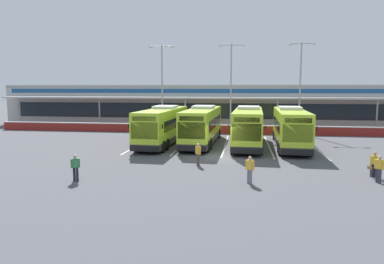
{
  "coord_description": "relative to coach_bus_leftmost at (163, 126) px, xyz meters",
  "views": [
    {
      "loc": [
        1.64,
        -28.0,
        5.55
      ],
      "look_at": [
        -2.87,
        3.0,
        1.6
      ],
      "focal_mm": 32.64,
      "sensor_mm": 36.0,
      "label": 1
    }
  ],
  "objects": [
    {
      "name": "bay_stripe_west",
      "position": [
        1.97,
        0.32,
        -1.78
      ],
      "size": [
        0.14,
        13.0,
        0.01
      ],
      "primitive_type": "cube",
      "color": "silver",
      "rests_on": "ground"
    },
    {
      "name": "coach_bus_right_centre",
      "position": [
        12.31,
        0.14,
        0.0
      ],
      "size": [
        3.22,
        12.23,
        3.78
      ],
      "color": "#B7DB2D",
      "rests_on": "ground"
    },
    {
      "name": "lamp_post_west",
      "position": [
        -2.59,
        10.87,
        4.5
      ],
      "size": [
        3.24,
        0.28,
        11.0
      ],
      "color": "#9E9EA3",
      "rests_on": "ground"
    },
    {
      "name": "coach_bus_centre",
      "position": [
        8.36,
        0.18,
        0.0
      ],
      "size": [
        3.22,
        12.23,
        3.78
      ],
      "color": "#B7DB2D",
      "rests_on": "ground"
    },
    {
      "name": "bay_stripe_mid_west",
      "position": [
        6.17,
        0.32,
        -1.78
      ],
      "size": [
        0.14,
        13.0,
        0.01
      ],
      "primitive_type": "cube",
      "color": "silver",
      "rests_on": "ground"
    },
    {
      "name": "coach_bus_left_centre",
      "position": [
        3.83,
        0.71,
        0.0
      ],
      "size": [
        3.22,
        12.23,
        3.78
      ],
      "color": "#B7DB2D",
      "rests_on": "ground"
    },
    {
      "name": "pedestrian_in_dark_coat",
      "position": [
        4.69,
        -9.19,
        -0.91
      ],
      "size": [
        0.44,
        0.45,
        1.62
      ],
      "color": "#4C4238",
      "rests_on": "ground"
    },
    {
      "name": "lamp_post_centre",
      "position": [
        6.29,
        10.75,
        4.5
      ],
      "size": [
        3.24,
        0.28,
        11.0
      ],
      "color": "#9E9EA3",
      "rests_on": "ground"
    },
    {
      "name": "pedestrian_approaching_bus",
      "position": [
        8.28,
        -13.51,
        -0.91
      ],
      "size": [
        0.51,
        0.41,
        1.62
      ],
      "color": "slate",
      "rests_on": "ground"
    },
    {
      "name": "bay_stripe_mid_east",
      "position": [
        14.57,
        0.32,
        -1.78
      ],
      "size": [
        0.14,
        13.0,
        0.01
      ],
      "primitive_type": "cube",
      "color": "silver",
      "rests_on": "ground"
    },
    {
      "name": "terminal_building",
      "position": [
        6.17,
        21.22,
        1.23
      ],
      "size": [
        70.0,
        13.0,
        6.0
      ],
      "color": "#B7B7B2",
      "rests_on": "ground"
    },
    {
      "name": "pedestrian_near_bin",
      "position": [
        -2.03,
        -14.49,
        -0.91
      ],
      "size": [
        0.51,
        0.36,
        1.62
      ],
      "color": "black",
      "rests_on": "ground"
    },
    {
      "name": "bay_stripe_centre",
      "position": [
        10.37,
        0.32,
        -1.78
      ],
      "size": [
        0.14,
        13.0,
        0.01
      ],
      "primitive_type": "cube",
      "color": "silver",
      "rests_on": "ground"
    },
    {
      "name": "pedestrian_with_handbag",
      "position": [
        15.98,
        -10.95,
        -0.93
      ],
      "size": [
        0.65,
        0.38,
        1.62
      ],
      "color": "#33333D",
      "rests_on": "ground"
    },
    {
      "name": "red_barrier_wall",
      "position": [
        6.17,
        8.82,
        -1.23
      ],
      "size": [
        60.0,
        0.4,
        1.1
      ],
      "color": "maroon",
      "rests_on": "ground"
    },
    {
      "name": "bay_stripe_far_west",
      "position": [
        -2.23,
        0.32,
        -1.78
      ],
      "size": [
        0.14,
        13.0,
        0.01
      ],
      "primitive_type": "cube",
      "color": "silver",
      "rests_on": "ground"
    },
    {
      "name": "coach_bus_leftmost",
      "position": [
        0.0,
        0.0,
        0.0
      ],
      "size": [
        3.22,
        12.23,
        3.78
      ],
      "color": "#B7DB2D",
      "rests_on": "ground"
    },
    {
      "name": "lamp_post_east",
      "position": [
        14.68,
        10.57,
        4.5
      ],
      "size": [
        3.24,
        0.28,
        11.0
      ],
      "color": "#9E9EA3",
      "rests_on": "ground"
    },
    {
      "name": "ground_plane",
      "position": [
        6.17,
        -5.68,
        -1.79
      ],
      "size": [
        200.0,
        200.0,
        0.0
      ],
      "primitive_type": "plane",
      "color": "#4C4C51"
    },
    {
      "name": "pedestrian_child",
      "position": [
        15.81,
        -12.28,
        -0.91
      ],
      "size": [
        0.45,
        0.44,
        1.62
      ],
      "color": "#33333D",
      "rests_on": "ground"
    }
  ]
}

